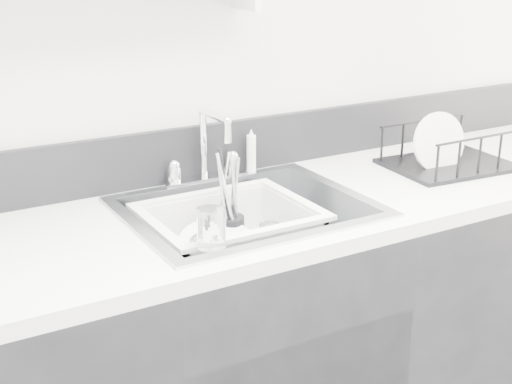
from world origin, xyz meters
TOP-DOWN VIEW (x-y plane):
  - counter_run at (0.00, 1.19)m, footprint 3.20×0.62m
  - backsplash at (0.00, 1.49)m, footprint 3.20×0.02m
  - sink at (0.00, 1.19)m, footprint 0.64×0.52m
  - faucet at (0.00, 1.44)m, footprint 0.26×0.18m
  - side_sprayer at (0.16, 1.44)m, footprint 0.03×0.03m
  - wash_tub at (-0.05, 1.20)m, footprint 0.46×0.39m
  - plate_stack at (-0.08, 1.17)m, footprint 0.28×0.27m
  - utensil_cup at (-0.02, 1.26)m, footprint 0.09×0.09m
  - ladle at (-0.07, 1.16)m, footprint 0.32×0.25m
  - tumbler_in_tub at (0.08, 1.19)m, footprint 0.07×0.07m
  - tumbler_counter at (-0.20, 1.01)m, footprint 0.07×0.07m
  - dish_rack at (0.73, 1.20)m, footprint 0.40×0.31m
  - bowl_small at (0.08, 1.10)m, footprint 0.14×0.14m

SIDE VIEW (x-z plane):
  - counter_run at x=0.00m, z-range 0.00..0.92m
  - bowl_small at x=0.08m, z-range 0.77..0.80m
  - plate_stack at x=-0.08m, z-range 0.74..0.85m
  - ladle at x=-0.07m, z-range 0.77..0.85m
  - tumbler_in_tub at x=0.08m, z-range 0.77..0.86m
  - utensil_cup at x=-0.02m, z-range 0.69..0.97m
  - sink at x=0.00m, z-range 0.73..0.93m
  - wash_tub at x=-0.05m, z-range 0.75..0.92m
  - tumbler_counter at x=-0.20m, z-range 0.92..1.01m
  - faucet at x=0.00m, z-range 0.87..1.09m
  - dish_rack at x=0.73m, z-range 0.92..1.05m
  - side_sprayer at x=0.16m, z-range 0.92..1.06m
  - backsplash at x=0.00m, z-range 0.92..1.08m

